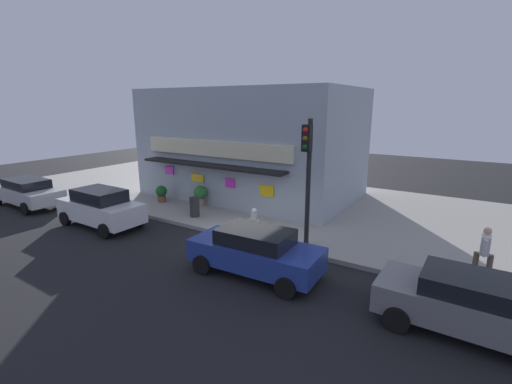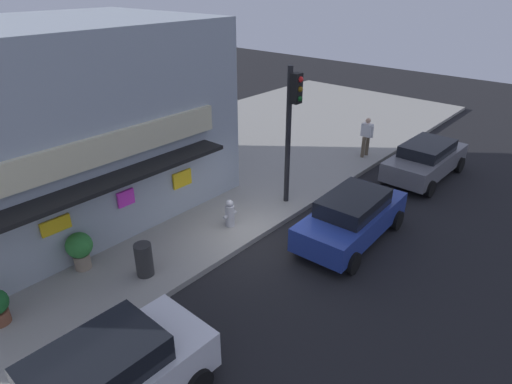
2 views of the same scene
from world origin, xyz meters
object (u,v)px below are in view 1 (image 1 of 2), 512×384
fire_hydrant (254,219)px  potted_plant_by_window (200,194)px  traffic_light (308,166)px  trash_can (195,207)px  parked_car_grey (475,305)px  pedestrian (484,252)px  potted_plant_by_doorway (161,193)px  parked_car_silver (28,192)px  parked_car_blue (255,251)px  parked_car_white (101,207)px

fire_hydrant → potted_plant_by_window: (-4.28, 1.48, 0.20)m
potted_plant_by_window → traffic_light: bearing=-15.4°
trash_can → parked_car_grey: (11.47, -3.02, 0.14)m
pedestrian → potted_plant_by_doorway: size_ratio=1.94×
traffic_light → potted_plant_by_window: 7.50m
traffic_light → pedestrian: 6.09m
parked_car_silver → parked_car_grey: bearing=-0.2°
potted_plant_by_doorway → parked_car_silver: (-5.99, -3.99, 0.12)m
traffic_light → potted_plant_by_window: size_ratio=4.33×
traffic_light → parked_car_blue: size_ratio=1.09×
pedestrian → potted_plant_by_window: pedestrian is taller
fire_hydrant → parked_car_white: parked_car_white is taller
trash_can → parked_car_silver: bearing=-162.3°
traffic_light → parked_car_blue: 3.72m
trash_can → fire_hydrant: bearing=0.8°
traffic_light → parked_car_grey: 6.64m
traffic_light → parked_car_silver: size_ratio=1.02×
fire_hydrant → potted_plant_by_doorway: (-6.65, 0.98, 0.04)m
traffic_light → parked_car_grey: traffic_light is taller
pedestrian → parked_car_grey: 2.78m
parked_car_blue → parked_car_white: (-8.41, 0.25, 0.08)m
traffic_light → parked_car_grey: bearing=-25.5°
parked_car_grey → parked_car_blue: bearing=-178.9°
parked_car_grey → fire_hydrant: bearing=159.3°
traffic_light → fire_hydrant: bearing=170.9°
pedestrian → parked_car_blue: (-6.22, -2.87, -0.34)m
potted_plant_by_window → parked_car_grey: size_ratio=0.25×
fire_hydrant → trash_can: size_ratio=0.98×
trash_can → parked_car_blue: bearing=-30.2°
potted_plant_by_window → potted_plant_by_doorway: bearing=-168.1°
pedestrian → parked_car_silver: size_ratio=0.37×
parked_car_silver → parked_car_white: bearing=0.6°
fire_hydrant → potted_plant_by_window: 4.54m
potted_plant_by_window → parked_car_silver: parked_car_silver is taller
parked_car_white → parked_car_grey: bearing=-0.5°
fire_hydrant → potted_plant_by_doorway: bearing=171.6°
parked_car_silver → parked_car_blue: bearing=-0.7°
potted_plant_by_window → parked_car_grey: bearing=-20.1°
parked_car_grey → parked_car_white: parked_car_white is taller
fire_hydrant → parked_car_blue: 3.81m
parked_car_silver → potted_plant_by_window: bearing=28.3°
potted_plant_by_doorway → parked_car_grey: parked_car_grey is taller
pedestrian → potted_plant_by_window: bearing=171.8°
pedestrian → parked_car_white: size_ratio=0.41×
potted_plant_by_doorway → traffic_light: bearing=-8.6°
parked_car_blue → potted_plant_by_doorway: bearing=154.4°
parked_car_grey → parked_car_silver: size_ratio=0.96×
potted_plant_by_window → parked_car_blue: size_ratio=0.25×
parked_car_silver → potted_plant_by_doorway: bearing=33.7°
trash_can → parked_car_blue: parked_car_blue is taller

